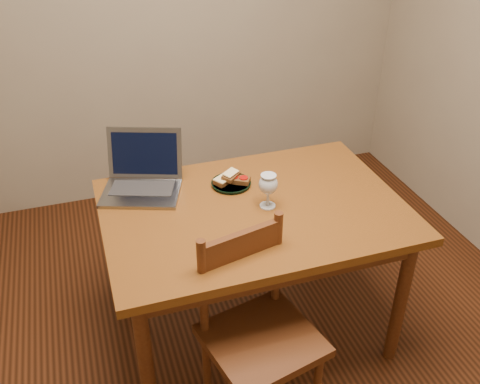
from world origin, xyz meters
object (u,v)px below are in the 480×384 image
object	(u,v)px
table	(254,223)
plate	(231,184)
milk_glass	(268,191)
chair	(259,326)
laptop	(143,174)

from	to	relation	value
table	plate	size ratio (longest dim) A/B	7.05
table	milk_glass	distance (m)	0.18
chair	plate	size ratio (longest dim) A/B	2.67
table	laptop	xyz separation A→B (m)	(-0.42, 0.32, 0.15)
milk_glass	laptop	bearing A→B (deg)	145.46
table	laptop	size ratio (longest dim) A/B	3.03
plate	laptop	bearing A→B (deg)	163.47
chair	milk_glass	size ratio (longest dim) A/B	3.09
table	chair	distance (m)	0.48
chair	milk_glass	distance (m)	0.57
table	plate	distance (m)	0.23
chair	plate	world-z (taller)	chair
plate	laptop	xyz separation A→B (m)	(-0.39, 0.11, 0.06)
plate	laptop	size ratio (longest dim) A/B	0.43
plate	milk_glass	xyz separation A→B (m)	(0.10, -0.22, 0.07)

